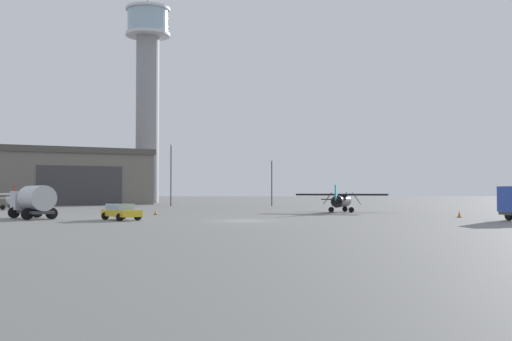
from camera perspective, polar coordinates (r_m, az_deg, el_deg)
The scene contains 11 objects.
ground_plane at distance 50.21m, azimuth -1.14°, elevation -4.71°, with size 400.00×400.00×0.00m, color slate.
control_tower at distance 123.94m, azimuth -10.08°, elevation 7.92°, with size 8.77×8.77×42.69m.
hangar at distance 114.69m, azimuth -17.22°, elevation -0.60°, with size 32.78×30.82×9.66m.
airplane_white at distance 84.58m, azimuth -21.78°, elevation -2.44°, with size 10.19×8.09×3.10m.
airplane_black at distance 69.50m, azimuth 7.97°, elevation -2.72°, with size 10.29×8.11×3.07m.
truck_fuel_tanker_silver at distance 57.02m, azimuth -20.04°, elevation -2.63°, with size 5.36×6.31×2.91m.
car_yellow at distance 52.56m, azimuth -12.48°, elevation -3.73°, with size 3.93×4.45×1.37m.
light_post_west at distance 96.54m, azimuth -7.94°, elevation 0.10°, with size 0.44×0.44×9.80m.
light_post_east at distance 97.55m, azimuth 1.48°, elevation -0.66°, with size 0.44×0.44×7.46m.
traffic_cone_near_left at distance 59.43m, azimuth 18.43°, elevation -3.86°, with size 0.36×0.36×0.66m.
traffic_cone_near_right at distance 63.51m, azimuth -9.33°, elevation -3.84°, with size 0.36×0.36×0.56m.
Camera 1 is at (-0.59, -50.15, 2.51)m, focal length 42.88 mm.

